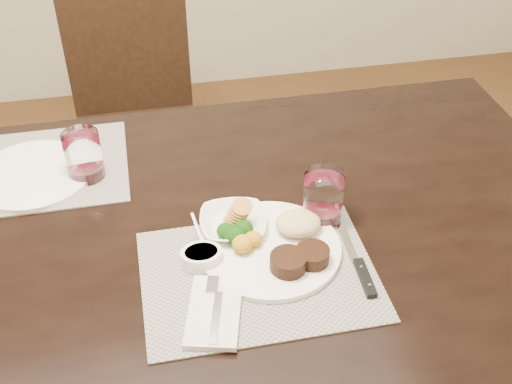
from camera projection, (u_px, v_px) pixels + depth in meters
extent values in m
cube|color=black|center=(148.00, 242.00, 1.38)|extent=(2.00, 1.00, 0.05)
cube|color=black|center=(435.00, 201.00, 2.08)|extent=(0.08, 0.08, 0.70)
cube|color=black|center=(139.00, 141.00, 2.22)|extent=(0.42, 0.42, 0.04)
cube|color=black|center=(97.00, 230.00, 2.19)|extent=(0.04, 0.04, 0.41)
cube|color=black|center=(201.00, 216.00, 2.25)|extent=(0.04, 0.04, 0.41)
cube|color=black|center=(96.00, 169.00, 2.47)|extent=(0.04, 0.04, 0.41)
cube|color=black|center=(189.00, 158.00, 2.52)|extent=(0.04, 0.04, 0.41)
cube|color=black|center=(128.00, 51.00, 2.21)|extent=(0.42, 0.04, 0.45)
cube|color=gray|center=(259.00, 275.00, 1.27)|extent=(0.46, 0.34, 0.00)
cube|color=gray|center=(30.00, 170.00, 1.54)|extent=(0.46, 0.34, 0.00)
cylinder|color=white|center=(270.00, 248.00, 1.31)|extent=(0.29, 0.29, 0.01)
cylinder|color=black|center=(288.00, 262.00, 1.25)|extent=(0.07, 0.07, 0.03)
cylinder|color=black|center=(312.00, 255.00, 1.27)|extent=(0.07, 0.07, 0.03)
ellipsoid|color=#E1C987|center=(298.00, 223.00, 1.34)|extent=(0.10, 0.08, 0.04)
ellipsoid|color=#18450D|center=(235.00, 235.00, 1.31)|extent=(0.05, 0.05, 0.04)
ellipsoid|color=#B28516|center=(243.00, 244.00, 1.29)|extent=(0.04, 0.04, 0.04)
cube|color=silver|center=(214.00, 312.00, 1.18)|extent=(0.14, 0.19, 0.01)
cube|color=white|center=(216.00, 317.00, 1.16)|extent=(0.04, 0.12, 0.01)
cube|color=white|center=(212.00, 285.00, 1.22)|extent=(0.03, 0.05, 0.00)
cube|color=white|center=(347.00, 240.00, 1.34)|extent=(0.02, 0.14, 0.00)
cube|color=black|center=(365.00, 278.00, 1.25)|extent=(0.02, 0.10, 0.01)
imported|color=white|center=(233.00, 224.00, 1.36)|extent=(0.15, 0.15, 0.03)
cylinder|color=#C5833E|center=(233.00, 215.00, 1.34)|extent=(0.04, 0.05, 0.04)
cylinder|color=white|center=(202.00, 257.00, 1.28)|extent=(0.08, 0.08, 0.03)
cylinder|color=#0D3B13|center=(201.00, 253.00, 1.27)|extent=(0.07, 0.07, 0.01)
cube|color=white|center=(197.00, 228.00, 1.30)|extent=(0.01, 0.05, 0.04)
cylinder|color=white|center=(323.00, 197.00, 1.36)|extent=(0.08, 0.08, 0.12)
cylinder|color=#3A050E|center=(322.00, 213.00, 1.39)|extent=(0.07, 0.07, 0.03)
cylinder|color=white|center=(33.00, 175.00, 1.51)|extent=(0.28, 0.28, 0.01)
cylinder|color=white|center=(84.00, 155.00, 1.48)|extent=(0.09, 0.09, 0.12)
cylinder|color=#3A050E|center=(87.00, 171.00, 1.51)|extent=(0.07, 0.07, 0.03)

